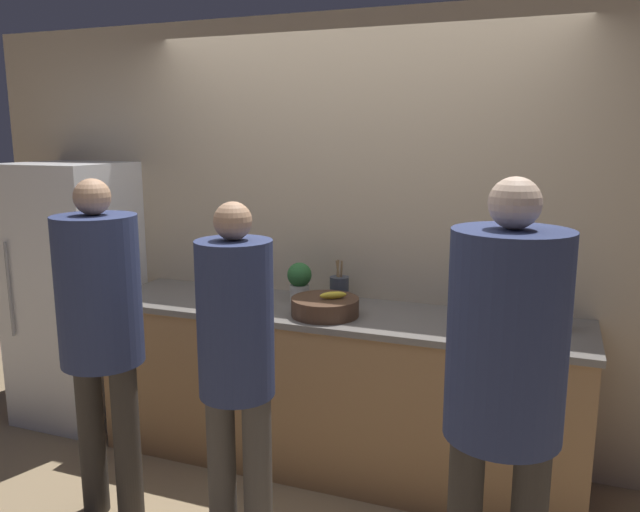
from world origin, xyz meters
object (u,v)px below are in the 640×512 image
(refrigerator, at_px, (76,293))
(bottle_dark, at_px, (265,300))
(person_right, at_px, (505,370))
(potted_plant, at_px, (299,281))
(person_center, at_px, (236,356))
(cup_red, at_px, (225,287))
(person_left, at_px, (101,317))
(bottle_clear, at_px, (563,313))
(utensil_crock, at_px, (339,289))
(fruit_bowl, at_px, (325,306))

(refrigerator, xyz_separation_m, bottle_dark, (1.47, -0.14, 0.13))
(person_right, bearing_deg, bottle_dark, 146.80)
(bottle_dark, height_order, potted_plant, potted_plant)
(person_center, height_order, bottle_dark, person_center)
(cup_red, bearing_deg, person_left, -97.19)
(person_left, relative_size, bottle_clear, 7.26)
(person_right, relative_size, utensil_crock, 7.10)
(person_left, bearing_deg, fruit_bowl, 41.22)
(utensil_crock, distance_m, potted_plant, 0.24)
(refrigerator, xyz_separation_m, potted_plant, (1.59, 0.08, 0.20))
(person_left, distance_m, fruit_bowl, 1.16)
(bottle_clear, bearing_deg, refrigerator, -178.94)
(bottle_clear, distance_m, bottle_dark, 1.58)
(fruit_bowl, xyz_separation_m, bottle_clear, (1.21, 0.18, 0.04))
(refrigerator, relative_size, bottle_dark, 11.65)
(bottle_dark, bearing_deg, person_right, -33.20)
(bottle_dark, bearing_deg, fruit_bowl, 2.76)
(fruit_bowl, bearing_deg, person_center, -98.49)
(bottle_clear, height_order, potted_plant, potted_plant)
(cup_red, bearing_deg, person_right, -32.74)
(fruit_bowl, height_order, bottle_clear, bottle_clear)
(person_left, xyz_separation_m, cup_red, (0.12, 0.98, -0.07))
(refrigerator, relative_size, person_left, 1.01)
(person_right, height_order, potted_plant, person_right)
(person_left, relative_size, person_center, 1.05)
(bottle_clear, bearing_deg, person_right, -100.25)
(person_right, distance_m, utensil_crock, 1.59)
(person_left, bearing_deg, utensil_crock, 51.40)
(utensil_crock, relative_size, bottle_dark, 1.68)
(utensil_crock, xyz_separation_m, cup_red, (-0.72, -0.08, -0.03))
(person_right, distance_m, fruit_bowl, 1.37)
(utensil_crock, distance_m, bottle_dark, 0.46)
(fruit_bowl, distance_m, bottle_clear, 1.22)
(refrigerator, xyz_separation_m, cup_red, (1.08, 0.10, 0.12))
(potted_plant, bearing_deg, fruit_bowl, -40.25)
(fruit_bowl, distance_m, bottle_dark, 0.36)
(person_center, distance_m, person_right, 1.14)
(refrigerator, distance_m, utensil_crock, 1.82)
(person_left, xyz_separation_m, potted_plant, (0.63, 0.96, 0.02))
(person_center, xyz_separation_m, potted_plant, (-0.12, 0.99, 0.10))
(potted_plant, bearing_deg, person_right, -41.71)
(refrigerator, relative_size, person_right, 0.97)
(bottle_clear, bearing_deg, person_left, -155.73)
(refrigerator, height_order, person_center, refrigerator)
(refrigerator, relative_size, fruit_bowl, 4.67)
(potted_plant, bearing_deg, person_center, -83.28)
(fruit_bowl, height_order, cup_red, fruit_bowl)
(bottle_clear, relative_size, cup_red, 2.67)
(potted_plant, bearing_deg, bottle_clear, -0.94)
(person_left, relative_size, fruit_bowl, 4.62)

